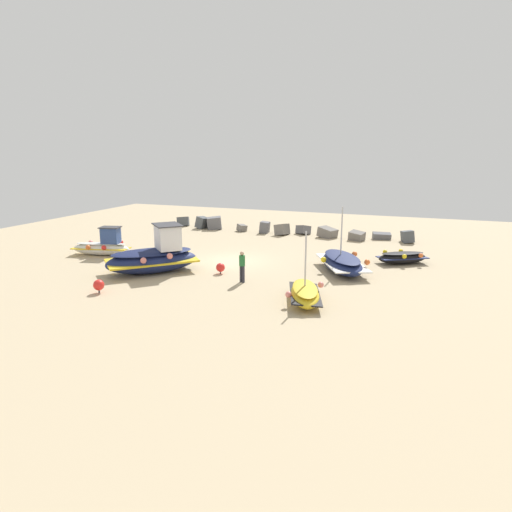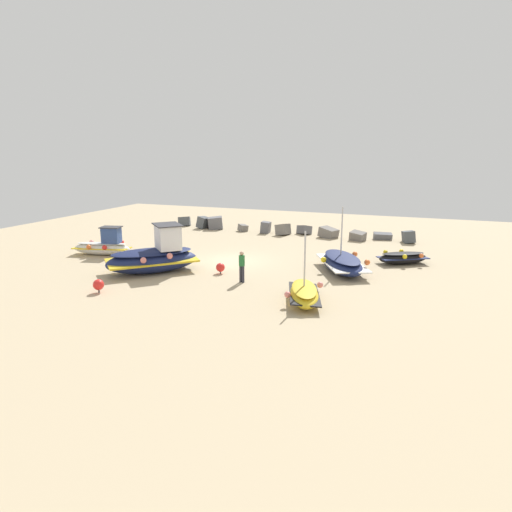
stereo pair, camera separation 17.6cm
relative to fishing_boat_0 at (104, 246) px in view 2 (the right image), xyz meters
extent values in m
plane|color=tan|center=(8.77, 1.51, -0.62)|extent=(48.48, 48.48, 0.00)
ellipsoid|color=white|center=(-0.12, -0.03, -0.20)|extent=(4.09, 2.22, 0.91)
cube|color=gold|center=(-0.12, -0.03, -0.16)|extent=(3.94, 2.18, 0.14)
ellipsoid|color=beige|center=(-0.12, -0.03, 0.15)|extent=(3.59, 1.91, 0.20)
cube|color=#2D4784|center=(0.59, 0.14, 0.73)|extent=(1.30, 1.06, 1.03)
cube|color=#333338|center=(0.59, 0.14, 1.28)|extent=(1.50, 1.24, 0.06)
sphere|color=#EA7F75|center=(-1.36, 0.43, 0.06)|extent=(0.32, 0.32, 0.32)
sphere|color=orange|center=(-0.46, -0.90, 0.05)|extent=(0.32, 0.32, 0.32)
sphere|color=red|center=(-0.30, 0.70, 0.13)|extent=(0.32, 0.32, 0.32)
sphere|color=red|center=(0.60, -0.63, 0.05)|extent=(0.32, 0.32, 0.32)
sphere|color=red|center=(0.75, 0.96, 0.12)|extent=(0.32, 0.32, 0.32)
ellipsoid|color=navy|center=(15.79, 1.48, -0.15)|extent=(3.93, 5.16, 0.97)
cube|color=white|center=(15.79, 1.48, -0.11)|extent=(3.90, 5.02, 0.11)
ellipsoid|color=#151E45|center=(15.79, 1.48, 0.24)|extent=(3.45, 4.53, 0.18)
cylinder|color=#B7B7BC|center=(15.64, 1.78, 1.73)|extent=(0.08, 0.08, 2.83)
sphere|color=orange|center=(16.26, 2.98, 0.13)|extent=(0.33, 0.33, 0.33)
sphere|color=yellow|center=(14.81, 0.98, 0.11)|extent=(0.33, 0.33, 0.33)
sphere|color=orange|center=(17.28, 0.99, 0.17)|extent=(0.33, 0.33, 0.33)
ellipsoid|color=navy|center=(5.60, -2.64, 0.03)|extent=(5.23, 5.31, 1.39)
cube|color=gold|center=(5.60, -2.64, 0.09)|extent=(5.11, 5.18, 0.21)
ellipsoid|color=#151E45|center=(5.60, -2.64, 0.57)|extent=(4.57, 4.64, 0.29)
cube|color=white|center=(6.27, -1.94, 1.37)|extent=(2.00, 1.99, 1.39)
cube|color=#333338|center=(6.27, -1.94, 2.09)|extent=(2.31, 2.30, 0.06)
sphere|color=yellow|center=(3.71, -2.86, 0.36)|extent=(0.34, 0.34, 0.34)
sphere|color=#EA7F75|center=(5.96, -4.01, 0.42)|extent=(0.34, 0.34, 0.34)
sphere|color=orange|center=(4.73, -1.81, 0.36)|extent=(0.34, 0.34, 0.34)
sphere|color=#EA7F75|center=(6.98, -2.95, 0.52)|extent=(0.34, 0.34, 0.34)
sphere|color=#EA7F75|center=(5.75, -0.75, 0.38)|extent=(0.34, 0.34, 0.34)
ellipsoid|color=gold|center=(15.23, -4.67, -0.26)|extent=(2.43, 3.86, 0.82)
cube|color=black|center=(15.23, -4.67, -0.22)|extent=(2.39, 3.73, 0.16)
ellipsoid|color=gold|center=(15.23, -4.67, 0.05)|extent=(2.10, 3.39, 0.20)
cylinder|color=#B7B7BC|center=(15.16, -4.48, 1.40)|extent=(0.08, 0.08, 2.59)
sphere|color=#EA7F75|center=(15.77, -3.82, 0.04)|extent=(0.30, 0.30, 0.30)
sphere|color=#EA7F75|center=(14.68, -5.51, -0.06)|extent=(0.30, 0.30, 0.30)
ellipsoid|color=black|center=(18.95, 4.69, -0.27)|extent=(3.31, 2.72, 0.76)
cube|color=navy|center=(18.95, 4.69, -0.23)|extent=(3.21, 2.67, 0.11)
ellipsoid|color=black|center=(18.95, 4.69, 0.03)|extent=(2.90, 2.37, 0.16)
sphere|color=yellow|center=(17.87, 4.90, -0.01)|extent=(0.28, 0.28, 0.28)
sphere|color=yellow|center=(19.11, 3.92, 0.02)|extent=(0.28, 0.28, 0.28)
sphere|color=yellow|center=(18.79, 5.47, 0.00)|extent=(0.28, 0.28, 0.28)
sphere|color=orange|center=(20.03, 4.49, 0.02)|extent=(0.28, 0.28, 0.28)
cylinder|color=#2D2D38|center=(11.32, -2.72, -0.16)|extent=(0.14, 0.14, 0.92)
cylinder|color=#2D2D38|center=(11.16, -2.69, -0.16)|extent=(0.14, 0.14, 0.92)
cylinder|color=#236B33|center=(11.24, -2.70, 0.58)|extent=(0.32, 0.32, 0.56)
sphere|color=tan|center=(11.24, -2.70, 0.97)|extent=(0.22, 0.22, 0.22)
cube|color=#4C5156|center=(-0.98, 12.49, -0.21)|extent=(1.27, 1.02, 0.98)
cube|color=#4C5156|center=(1.28, 11.99, -0.13)|extent=(1.19, 1.25, 1.23)
cube|color=slate|center=(2.45, 12.00, -0.10)|extent=(1.68, 1.62, 1.16)
cube|color=slate|center=(5.18, 11.83, -0.34)|extent=(1.07, 1.00, 0.70)
cube|color=slate|center=(7.29, 11.78, -0.16)|extent=(0.92, 1.08, 1.01)
cube|color=slate|center=(8.95, 11.42, -0.18)|extent=(1.25, 1.35, 1.14)
cube|color=slate|center=(10.49, 12.42, -0.28)|extent=(1.34, 1.42, 0.98)
cube|color=slate|center=(12.72, 11.60, -0.24)|extent=(1.74, 1.56, 0.97)
cube|color=slate|center=(15.12, 11.21, -0.29)|extent=(1.34, 1.24, 0.90)
cube|color=slate|center=(16.89, 12.33, -0.37)|extent=(1.54, 1.07, 0.65)
cube|color=#4C5156|center=(18.84, 11.84, -0.18)|extent=(1.19, 1.45, 1.09)
cylinder|color=#3F3F42|center=(9.39, -1.49, -0.57)|extent=(0.08, 0.08, 0.10)
sphere|color=red|center=(9.39, -1.49, -0.26)|extent=(0.51, 0.51, 0.51)
cylinder|color=#3F3F42|center=(5.32, -6.97, -0.55)|extent=(0.08, 0.08, 0.14)
sphere|color=red|center=(5.32, -6.97, -0.21)|extent=(0.54, 0.54, 0.54)
camera|label=1|loc=(20.47, -24.80, 6.40)|focal=32.63mm
camera|label=2|loc=(20.63, -24.74, 6.40)|focal=32.63mm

